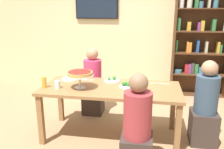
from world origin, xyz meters
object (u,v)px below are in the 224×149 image
Objects in this scene: cutlery_knife_far at (144,97)px; beer_glass_amber_tall at (44,82)px; television at (97,6)px; salad_plate_spare at (71,78)px; deep_dish_pizza_stand at (80,74)px; cutlery_knife_near at (163,84)px; dining_table at (111,93)px; bookshelf at (200,41)px; diner_head_east at (205,109)px; salad_plate_near_diner at (112,80)px; cutlery_fork_far at (88,80)px; diner_far_left at (93,86)px; diner_near_right at (137,133)px; water_glass_clear_near at (58,84)px; cutlery_fork_near at (149,83)px; salad_plate_far_diner at (127,85)px.

beer_glass_amber_tall is at bearing -166.48° from cutlery_knife_far.
television reaches higher than salad_plate_spare.
cutlery_knife_near is (1.12, 0.38, -0.19)m from deep_dish_pizza_stand.
cutlery_knife_near is (0.72, 0.26, 0.09)m from dining_table.
salad_plate_spare reaches higher than cutlery_knife_near.
bookshelf is 3.25m from beer_glass_amber_tall.
cutlery_knife_near is (-0.54, 0.24, 0.25)m from diner_head_east.
deep_dish_pizza_stand reaches higher than cutlery_knife_near.
diner_head_east is 4.89× the size of salad_plate_near_diner.
television reaches higher than cutlery_fork_far.
diner_near_right is (0.84, -1.46, 0.00)m from diner_far_left.
diner_far_left reaches higher than cutlery_knife_near.
water_glass_clear_near is at bearing -146.55° from salad_plate_near_diner.
cutlery_fork_far is (-0.36, -0.01, -0.01)m from salad_plate_near_diner.
cutlery_fork_far is (-1.65, 0.24, 0.25)m from diner_head_east.
diner_near_right is at bearing -23.46° from beer_glass_amber_tall.
beer_glass_amber_tall reaches higher than cutlery_knife_far.
diner_near_right is 1.02m from cutlery_fork_near.
television is at bearing 113.15° from salad_plate_far_diner.
cutlery_fork_near is 0.21m from cutlery_knife_near.
dining_table is 0.73m from water_glass_clear_near.
deep_dish_pizza_stand is at bearing 7.39° from beer_glass_amber_tall.
diner_far_left reaches higher than deep_dish_pizza_stand.
salad_plate_spare is at bearing 125.18° from deep_dish_pizza_stand.
diner_near_right is 6.39× the size of cutlery_knife_near.
salad_plate_far_diner is (0.22, 0.04, 0.11)m from dining_table.
cutlery_fork_far is at bearing -137.35° from bookshelf.
cutlery_fork_far is at bearing 41.86° from beer_glass_amber_tall.
salad_plate_far_diner is at bearing 143.95° from cutlery_knife_far.
diner_near_right is 1.28m from water_glass_clear_near.
television is 3.85× the size of salad_plate_far_diner.
television is at bearing 84.50° from beer_glass_amber_tall.
dining_table is 1.64× the size of diner_near_right.
salad_plate_near_diner reaches higher than cutlery_knife_near.
beer_glass_amber_tall is at bearing -168.83° from dining_table.
diner_near_right reaches higher than dining_table.
bookshelf reaches higher than diner_far_left.
cutlery_knife_far is at bearing -114.18° from bookshelf.
cutlery_fork_near is at bearing 21.77° from deep_dish_pizza_stand.
bookshelf reaches higher than salad_plate_far_diner.
television is 3.32m from diner_near_right.
diner_far_left is 6.39× the size of cutlery_knife_far.
television reaches higher than cutlery_knife_near.
diner_near_right reaches higher than deep_dish_pizza_stand.
deep_dish_pizza_stand is 0.42m from cutlery_fork_far.
dining_table is at bearing -83.63° from salad_plate_near_diner.
dining_table is at bearing 29.13° from diner_near_right.
salad_plate_far_diner reaches higher than salad_plate_near_diner.
diner_head_east reaches higher than cutlery_fork_far.
water_glass_clear_near is 0.53m from cutlery_fork_far.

